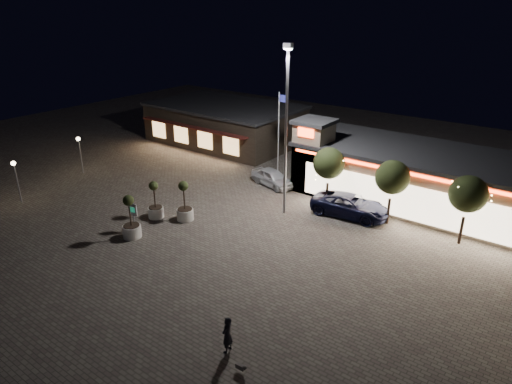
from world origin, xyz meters
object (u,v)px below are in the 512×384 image
Objects in this scene: pickup_truck at (350,205)px; planter_mid at (131,224)px; pedestrian at (227,335)px; white_sedan at (273,178)px; planter_left at (155,206)px; valet_sign at (133,212)px.

pickup_truck is 15.89m from planter_mid.
pickup_truck is at bearing 49.18° from planter_mid.
white_sedan is at bearing -158.72° from pedestrian.
planter_left is (-13.41, 7.64, -0.04)m from pedestrian.
pedestrian is 13.17m from planter_mid.
pedestrian is 15.43m from planter_left.
white_sedan is 20.67m from pedestrian.
planter_mid is (-10.39, -12.02, 0.15)m from pickup_truck.
white_sedan is 13.11m from valet_sign.
planter_mid reaches higher than pedestrian.
valet_sign is (-12.97, 5.28, 0.51)m from pedestrian.
planter_left reaches higher than white_sedan.
planter_left is at bearing 175.99° from white_sedan.
planter_left reaches higher than pedestrian.
valet_sign is at bearing 128.86° from pickup_truck.
planter_mid reaches higher than white_sedan.
pedestrian is at bearing -20.27° from planter_mid.
white_sedan is at bearing 72.20° from planter_left.
pedestrian reaches higher than pickup_truck.
planter_left is at bearing -127.55° from pedestrian.
planter_left is 0.93× the size of planter_mid.
planter_left is (-3.34, -10.41, 0.14)m from white_sedan.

